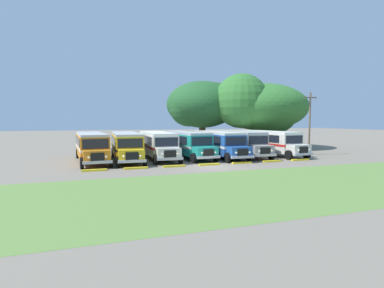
% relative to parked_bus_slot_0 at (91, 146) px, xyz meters
% --- Properties ---
extents(ground_plane, '(220.00, 220.00, 0.00)m').
position_rel_parked_bus_slot_0_xyz_m(ground_plane, '(10.07, -7.50, -1.58)').
color(ground_plane, slate).
extents(foreground_grass_strip, '(80.00, 11.91, 0.01)m').
position_rel_parked_bus_slot_0_xyz_m(foreground_grass_strip, '(10.07, -16.05, -1.58)').
color(foreground_grass_strip, olive).
rests_on(foreground_grass_strip, ground_plane).
extents(parked_bus_slot_0, '(3.22, 10.92, 2.82)m').
position_rel_parked_bus_slot_0_xyz_m(parked_bus_slot_0, '(0.00, 0.00, 0.00)').
color(parked_bus_slot_0, orange).
rests_on(parked_bus_slot_0, ground_plane).
extents(parked_bus_slot_1, '(3.06, 10.89, 2.82)m').
position_rel_parked_bus_slot_0_xyz_m(parked_bus_slot_1, '(3.38, -0.30, 0.00)').
color(parked_bus_slot_1, yellow).
rests_on(parked_bus_slot_1, ground_plane).
extents(parked_bus_slot_2, '(2.96, 10.88, 2.82)m').
position_rel_parked_bus_slot_0_xyz_m(parked_bus_slot_2, '(6.81, 0.23, 0.00)').
color(parked_bus_slot_2, silver).
rests_on(parked_bus_slot_2, ground_plane).
extents(parked_bus_slot_3, '(3.36, 10.94, 2.82)m').
position_rel_parked_bus_slot_0_xyz_m(parked_bus_slot_3, '(9.97, 0.22, 0.00)').
color(parked_bus_slot_3, teal).
rests_on(parked_bus_slot_3, ground_plane).
extents(parked_bus_slot_4, '(2.80, 10.85, 2.82)m').
position_rel_parked_bus_slot_0_xyz_m(parked_bus_slot_4, '(13.56, -0.73, 0.00)').
color(parked_bus_slot_4, '#23519E').
rests_on(parked_bus_slot_4, ground_plane).
extents(parked_bus_slot_5, '(3.05, 10.89, 2.82)m').
position_rel_parked_bus_slot_0_xyz_m(parked_bus_slot_5, '(16.62, -0.06, 0.00)').
color(parked_bus_slot_5, '#9E9993').
rests_on(parked_bus_slot_5, ground_plane).
extents(parked_bus_slot_6, '(3.28, 10.93, 2.82)m').
position_rel_parked_bus_slot_0_xyz_m(parked_bus_slot_6, '(20.25, -0.56, 0.00)').
color(parked_bus_slot_6, silver).
rests_on(parked_bus_slot_6, ground_plane).
extents(curb_wheelstop_0, '(2.00, 0.36, 0.15)m').
position_rel_parked_bus_slot_0_xyz_m(curb_wheelstop_0, '(0.05, -6.43, -1.51)').
color(curb_wheelstop_0, yellow).
rests_on(curb_wheelstop_0, ground_plane).
extents(curb_wheelstop_1, '(2.00, 0.36, 0.15)m').
position_rel_parked_bus_slot_0_xyz_m(curb_wheelstop_1, '(3.39, -6.43, -1.51)').
color(curb_wheelstop_1, yellow).
rests_on(curb_wheelstop_1, ground_plane).
extents(curb_wheelstop_2, '(2.00, 0.36, 0.15)m').
position_rel_parked_bus_slot_0_xyz_m(curb_wheelstop_2, '(6.73, -6.43, -1.51)').
color(curb_wheelstop_2, yellow).
rests_on(curb_wheelstop_2, ground_plane).
extents(curb_wheelstop_3, '(2.00, 0.36, 0.15)m').
position_rel_parked_bus_slot_0_xyz_m(curb_wheelstop_3, '(10.07, -6.43, -1.51)').
color(curb_wheelstop_3, yellow).
rests_on(curb_wheelstop_3, ground_plane).
extents(curb_wheelstop_4, '(2.00, 0.36, 0.15)m').
position_rel_parked_bus_slot_0_xyz_m(curb_wheelstop_4, '(13.42, -6.43, -1.51)').
color(curb_wheelstop_4, yellow).
rests_on(curb_wheelstop_4, ground_plane).
extents(curb_wheelstop_5, '(2.00, 0.36, 0.15)m').
position_rel_parked_bus_slot_0_xyz_m(curb_wheelstop_5, '(16.76, -6.43, -1.51)').
color(curb_wheelstop_5, yellow).
rests_on(curb_wheelstop_5, ground_plane).
extents(curb_wheelstop_6, '(2.00, 0.36, 0.15)m').
position_rel_parked_bus_slot_0_xyz_m(curb_wheelstop_6, '(20.10, -6.43, -1.51)').
color(curb_wheelstop_6, yellow).
rests_on(curb_wheelstop_6, ground_plane).
extents(broad_shade_tree, '(11.32, 11.99, 10.03)m').
position_rel_parked_bus_slot_0_xyz_m(broad_shade_tree, '(16.42, 12.00, 4.93)').
color(broad_shade_tree, brown).
rests_on(broad_shade_tree, ground_plane).
extents(secondary_tree, '(14.82, 13.29, 10.61)m').
position_rel_parked_bus_slot_0_xyz_m(secondary_tree, '(24.03, 8.22, 4.64)').
color(secondary_tree, brown).
rests_on(secondary_tree, ground_plane).
extents(utility_pole, '(1.80, 0.20, 7.35)m').
position_rel_parked_bus_slot_0_xyz_m(utility_pole, '(24.37, -2.61, 2.34)').
color(utility_pole, brown).
rests_on(utility_pole, ground_plane).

